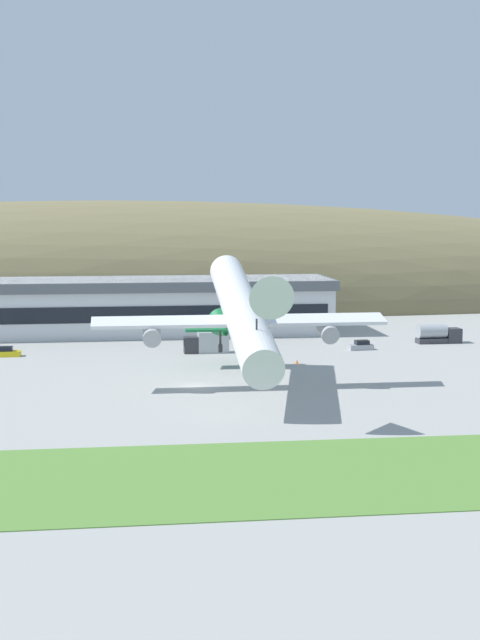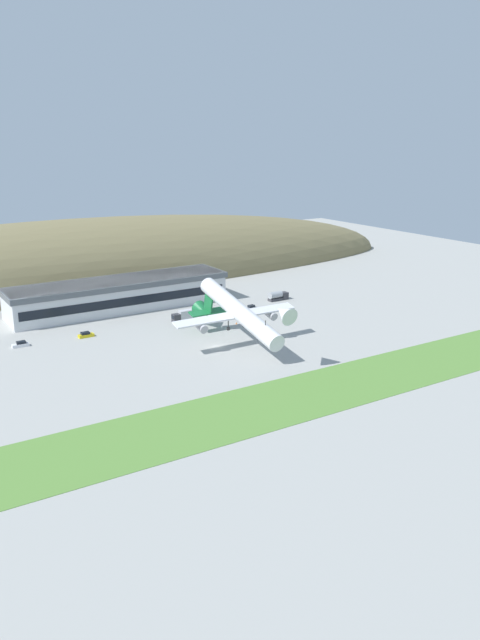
{
  "view_description": "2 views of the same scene",
  "coord_description": "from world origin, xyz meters",
  "views": [
    {
      "loc": [
        -8.53,
        -113.03,
        22.68
      ],
      "look_at": [
        5.78,
        -1.36,
        8.77
      ],
      "focal_mm": 50.0,
      "sensor_mm": 36.0,
      "label": 1
    },
    {
      "loc": [
        -80.95,
        -141.56,
        55.77
      ],
      "look_at": [
        4.47,
        -5.64,
        8.46
      ],
      "focal_mm": 35.0,
      "sensor_mm": 36.0,
      "label": 2
    }
  ],
  "objects": [
    {
      "name": "hill_backdrop",
      "position": [
        -12.68,
        99.14,
        0.0
      ],
      "size": [
        326.86,
        58.4,
        49.93
      ],
      "primitive_type": "ellipsoid",
      "color": "olive",
      "rests_on": "ground_plane"
    },
    {
      "name": "service_car_2",
      "position": [
        -27.38,
        27.68,
        0.64
      ],
      "size": [
        4.48,
        1.94,
        1.55
      ],
      "color": "gold",
      "rests_on": "ground_plane"
    },
    {
      "name": "ground_plane",
      "position": [
        0.0,
        0.0,
        0.0
      ],
      "size": [
        412.22,
        412.22,
        0.0
      ],
      "primitive_type": "plane",
      "color": "#9E9E99"
    },
    {
      "name": "cargo_airplane",
      "position": [
        5.8,
        -2.38,
        9.62
      ],
      "size": [
        37.57,
        47.46,
        15.14
      ],
      "color": "silver"
    },
    {
      "name": "fuel_truck",
      "position": [
        4.16,
        27.3,
        1.59
      ],
      "size": [
        7.23,
        2.33,
        3.39
      ],
      "color": "#333338",
      "rests_on": "ground_plane"
    },
    {
      "name": "service_car_0",
      "position": [
        29.4,
        27.14,
        0.65
      ],
      "size": [
        4.14,
        2.1,
        1.58
      ],
      "color": "#999EA3",
      "rests_on": "ground_plane"
    },
    {
      "name": "terminal_building",
      "position": [
        -7.56,
        51.06,
        5.74
      ],
      "size": [
        73.94,
        17.95,
        10.12
      ],
      "color": "silver",
      "rests_on": "ground_plane"
    },
    {
      "name": "traffic_cone_0",
      "position": [
        16.5,
        15.57,
        0.28
      ],
      "size": [
        0.52,
        0.52,
        0.58
      ],
      "color": "orange",
      "rests_on": "ground_plane"
    },
    {
      "name": "box_truck",
      "position": [
        44.42,
        32.66,
        1.54
      ],
      "size": [
        7.8,
        2.74,
        3.29
      ],
      "color": "#333338",
      "rests_on": "ground_plane"
    },
    {
      "name": "grass_strip_foreground",
      "position": [
        0.0,
        -39.69,
        0.04
      ],
      "size": [
        371.0,
        21.94,
        0.08
      ],
      "primitive_type": "cube",
      "color": "#568438",
      "rests_on": "ground_plane"
    }
  ]
}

